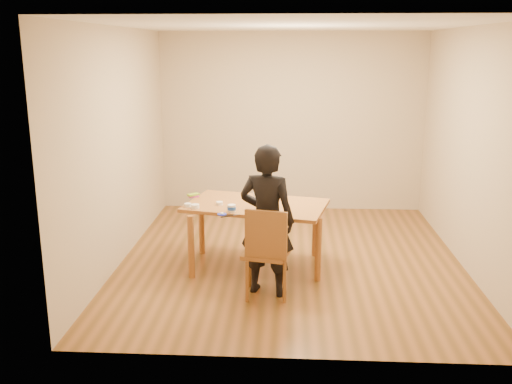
# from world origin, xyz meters

# --- Properties ---
(room_shell) EXTENTS (4.00, 4.50, 2.70)m
(room_shell) POSITION_xyz_m (0.00, 0.34, 1.35)
(room_shell) COLOR brown
(room_shell) RESTS_ON ground
(dining_table) EXTENTS (1.70, 1.23, 0.04)m
(dining_table) POSITION_xyz_m (-0.40, -0.24, 0.73)
(dining_table) COLOR brown
(dining_table) RESTS_ON floor
(dining_chair) EXTENTS (0.52, 0.52, 0.04)m
(dining_chair) POSITION_xyz_m (-0.25, -1.01, 0.45)
(dining_chair) COLOR brown
(dining_chair) RESTS_ON floor
(cake_plate) EXTENTS (0.30, 0.30, 0.02)m
(cake_plate) POSITION_xyz_m (-0.32, -0.10, 0.76)
(cake_plate) COLOR #C20C3D
(cake_plate) RESTS_ON dining_table
(cake) EXTENTS (0.24, 0.24, 0.08)m
(cake) POSITION_xyz_m (-0.32, -0.10, 0.81)
(cake) COLOR white
(cake) RESTS_ON cake_plate
(frosting_dome) EXTENTS (0.24, 0.24, 0.03)m
(frosting_dome) POSITION_xyz_m (-0.32, -0.10, 0.86)
(frosting_dome) COLOR white
(frosting_dome) RESTS_ON cake
(frosting_tub) EXTENTS (0.09, 0.09, 0.08)m
(frosting_tub) POSITION_xyz_m (-0.64, -0.57, 0.79)
(frosting_tub) COLOR white
(frosting_tub) RESTS_ON dining_table
(frosting_lid) EXTENTS (0.10, 0.10, 0.01)m
(frosting_lid) POSITION_xyz_m (-0.74, -0.69, 0.75)
(frosting_lid) COLOR #1925A6
(frosting_lid) RESTS_ON dining_table
(frosting_dollop) EXTENTS (0.04, 0.04, 0.02)m
(frosting_dollop) POSITION_xyz_m (-0.74, -0.69, 0.77)
(frosting_dollop) COLOR white
(frosting_dollop) RESTS_ON frosting_lid
(ramekin_green) EXTENTS (0.09, 0.09, 0.04)m
(ramekin_green) POSITION_xyz_m (-1.06, -0.46, 0.77)
(ramekin_green) COLOR white
(ramekin_green) RESTS_ON dining_table
(ramekin_yellow) EXTENTS (0.08, 0.08, 0.04)m
(ramekin_yellow) POSITION_xyz_m (-0.81, -0.30, 0.77)
(ramekin_yellow) COLOR white
(ramekin_yellow) RESTS_ON dining_table
(ramekin_multi) EXTENTS (0.08, 0.08, 0.04)m
(ramekin_multi) POSITION_xyz_m (-1.15, -0.40, 0.77)
(ramekin_multi) COLOR white
(ramekin_multi) RESTS_ON dining_table
(candy_box_pink) EXTENTS (0.13, 0.10, 0.02)m
(candy_box_pink) POSITION_xyz_m (-1.15, 0.01, 0.76)
(candy_box_pink) COLOR #D63272
(candy_box_pink) RESTS_ON dining_table
(candy_box_green) EXTENTS (0.15, 0.14, 0.02)m
(candy_box_green) POSITION_xyz_m (-1.16, 0.02, 0.78)
(candy_box_green) COLOR green
(candy_box_green) RESTS_ON candy_box_pink
(spatula) EXTENTS (0.13, 0.10, 0.01)m
(spatula) POSITION_xyz_m (-0.68, -0.75, 0.75)
(spatula) COLOR black
(spatula) RESTS_ON dining_table
(person) EXTENTS (0.65, 0.51, 1.56)m
(person) POSITION_xyz_m (-0.25, -0.97, 0.78)
(person) COLOR black
(person) RESTS_ON floor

